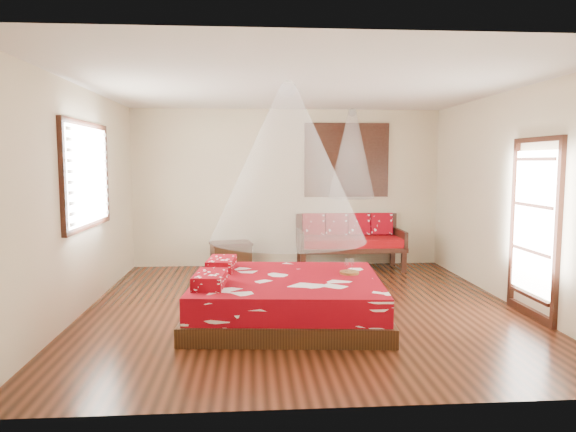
% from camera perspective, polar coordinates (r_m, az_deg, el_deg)
% --- Properties ---
extents(room, '(5.54, 5.54, 2.84)m').
position_cam_1_polar(room, '(6.49, 1.65, 1.90)').
color(room, black).
rests_on(room, ground).
extents(bed, '(2.42, 2.23, 0.65)m').
position_cam_1_polar(bed, '(6.18, -0.21, -9.11)').
color(bed, black).
rests_on(bed, floor).
extents(daybed, '(1.84, 0.82, 0.96)m').
position_cam_1_polar(daybed, '(9.09, 6.81, -2.53)').
color(daybed, black).
rests_on(daybed, floor).
extents(storage_chest, '(0.79, 0.66, 0.48)m').
position_cam_1_polar(storage_chest, '(9.05, -6.37, -4.36)').
color(storage_chest, black).
rests_on(storage_chest, floor).
extents(shutter_panel, '(1.52, 0.06, 1.32)m').
position_cam_1_polar(shutter_panel, '(9.32, 6.53, 6.18)').
color(shutter_panel, black).
rests_on(shutter_panel, wall_back).
extents(window_left, '(0.10, 1.74, 1.34)m').
position_cam_1_polar(window_left, '(6.96, -21.39, 4.24)').
color(window_left, black).
rests_on(window_left, wall_left).
extents(glazed_door, '(0.08, 1.02, 2.16)m').
position_cam_1_polar(glazed_door, '(6.79, 25.64, -1.31)').
color(glazed_door, black).
rests_on(glazed_door, floor).
extents(wine_tray, '(0.24, 0.24, 0.19)m').
position_cam_1_polar(wine_tray, '(6.37, 6.83, -5.95)').
color(wine_tray, brown).
rests_on(wine_tray, bed).
extents(mosquito_net_main, '(1.84, 1.84, 1.80)m').
position_cam_1_polar(mosquito_net_main, '(5.97, 0.00, 5.87)').
color(mosquito_net_main, white).
rests_on(mosquito_net_main, ceiling).
extents(mosquito_net_daybed, '(0.79, 0.79, 1.50)m').
position_cam_1_polar(mosquito_net_daybed, '(8.86, 7.10, 6.83)').
color(mosquito_net_daybed, white).
rests_on(mosquito_net_daybed, ceiling).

